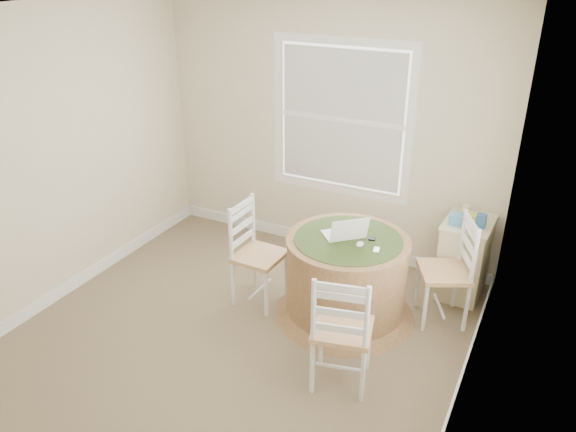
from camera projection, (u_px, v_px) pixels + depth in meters
The scene contains 14 objects.
room at pixel (262, 191), 4.24m from camera, with size 3.64×3.64×2.64m.
round_table at pixel (346, 274), 4.85m from camera, with size 1.23×1.23×0.76m.
chair_left at pixel (259, 256), 5.01m from camera, with size 0.42×0.40×0.95m, color white, non-canonical shape.
chair_near at pixel (342, 329), 4.05m from camera, with size 0.42×0.40×0.95m, color white, non-canonical shape.
chair_right at pixel (444, 272), 4.77m from camera, with size 0.42×0.40×0.95m, color white, non-canonical shape.
laptop at pixel (345, 233), 4.73m from camera, with size 0.44×0.43×0.23m.
mouse at pixel (360, 244), 4.61m from camera, with size 0.06×0.10×0.03m, color white.
phone at pixel (376, 250), 4.53m from camera, with size 0.04×0.09×0.02m, color #B7BABF.
keys at pixel (372, 240), 4.69m from camera, with size 0.06×0.05×0.03m, color black.
corner_chest at pixel (464, 257), 5.19m from camera, with size 0.44×0.58×0.75m.
tissue_box at pixel (457, 219), 4.95m from camera, with size 0.12×0.12×0.10m, color #5696C5.
box_yellow at pixel (473, 218), 5.02m from camera, with size 0.15×0.10×0.06m, color #E3E250.
box_blue at pixel (481, 221), 4.90m from camera, with size 0.08×0.08×0.12m, color #325D97.
cup_cream at pixel (467, 210), 5.14m from camera, with size 0.07×0.07×0.09m, color beige.
Camera 1 is at (2.10, -3.23, 2.95)m, focal length 35.00 mm.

